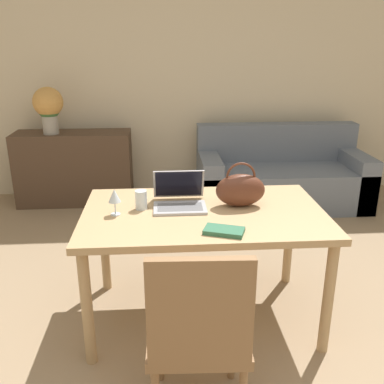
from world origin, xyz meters
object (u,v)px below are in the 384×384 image
object	(u,v)px
couch	(280,178)
laptop	(179,196)
drinking_glass	(141,200)
flower_vase	(48,106)
chair	(198,330)
wine_glass	(114,197)
handbag	(240,190)

from	to	relation	value
couch	laptop	bearing A→B (deg)	-122.05
drinking_glass	flower_vase	distance (m)	2.27
chair	drinking_glass	world-z (taller)	chair
laptop	wine_glass	distance (m)	0.40
handbag	flower_vase	bearing A→B (deg)	128.15
couch	flower_vase	size ratio (longest dim) A/B	3.71
chair	drinking_glass	bearing A→B (deg)	109.58
laptop	drinking_glass	bearing A→B (deg)	-168.73
drinking_glass	couch	bearing A→B (deg)	53.81
flower_vase	chair	bearing A→B (deg)	-66.41
laptop	wine_glass	xyz separation A→B (m)	(-0.37, -0.13, 0.06)
laptop	wine_glass	bearing A→B (deg)	-161.03
drinking_glass	handbag	world-z (taller)	handbag
chair	wine_glass	size ratio (longest dim) A/B	5.86
drinking_glass	chair	bearing A→B (deg)	-72.77
laptop	flower_vase	distance (m)	2.34
handbag	chair	bearing A→B (deg)	-110.49
laptop	wine_glass	size ratio (longest dim) A/B	2.00
laptop	couch	bearing A→B (deg)	57.95
wine_glass	chair	bearing A→B (deg)	-62.16
laptop	flower_vase	size ratio (longest dim) A/B	0.66
couch	handbag	bearing A→B (deg)	-112.79
couch	laptop	world-z (taller)	laptop
wine_glass	flower_vase	world-z (taller)	flower_vase
couch	drinking_glass	bearing A→B (deg)	-126.19
handbag	couch	bearing A→B (deg)	67.21
chair	handbag	size ratio (longest dim) A/B	3.08
chair	laptop	xyz separation A→B (m)	(-0.04, 0.91, 0.28)
chair	wine_glass	bearing A→B (deg)	120.19
chair	flower_vase	distance (m)	3.20
handbag	wine_glass	bearing A→B (deg)	-173.11
couch	wine_glass	world-z (taller)	wine_glass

